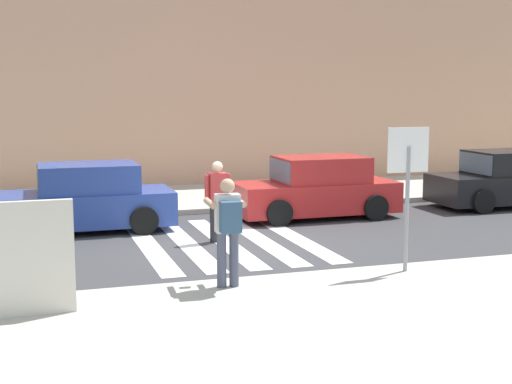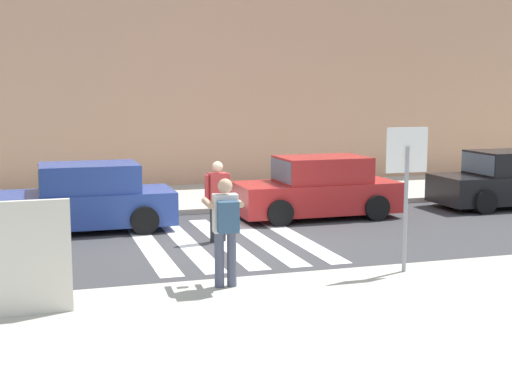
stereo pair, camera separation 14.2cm
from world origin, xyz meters
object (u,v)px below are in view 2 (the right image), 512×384
parked_car_blue (85,199)px  parked_car_black (508,181)px  stop_sign (406,167)px  photographer_with_backpack (226,223)px  advertising_board (30,258)px  parked_car_red (318,189)px  pedestrian_crossing (218,197)px

parked_car_blue → parked_car_black: (11.43, -0.00, 0.00)m
stop_sign → parked_car_blue: (-4.91, 5.98, -1.21)m
photographer_with_backpack → parked_car_black: photographer_with_backpack is taller
parked_car_black → advertising_board: 14.20m
photographer_with_backpack → parked_car_red: 7.26m
stop_sign → photographer_with_backpack: bearing=-179.1°
parked_car_red → parked_car_black: bearing=-0.0°
parked_car_blue → pedestrian_crossing: bearing=-38.4°
parked_car_black → pedestrian_crossing: bearing=-166.8°
stop_sign → pedestrian_crossing: 4.62m
pedestrian_crossing → parked_car_blue: bearing=141.6°
photographer_with_backpack → parked_car_red: (4.02, 6.03, -0.44)m
stop_sign → photographer_with_backpack: 3.26m
parked_car_blue → advertising_board: advertising_board is taller
parked_car_blue → advertising_board: size_ratio=2.56×
parked_car_red → stop_sign: bearing=-98.1°
photographer_with_backpack → parked_car_blue: size_ratio=0.42×
advertising_board → parked_car_black: bearing=27.4°
stop_sign → pedestrian_crossing: (-2.29, 3.90, -0.96)m
stop_sign → parked_car_blue: stop_sign is taller
parked_car_black → advertising_board: advertising_board is taller
pedestrian_crossing → advertising_board: (-3.79, -4.45, -0.03)m
photographer_with_backpack → advertising_board: photographer_with_backpack is taller
stop_sign → parked_car_blue: bearing=129.4°
stop_sign → parked_car_blue: 7.83m
pedestrian_crossing → parked_car_black: bearing=13.2°
pedestrian_crossing → parked_car_red: pedestrian_crossing is taller
parked_car_red → pedestrian_crossing: bearing=-146.6°
parked_car_red → advertising_board: advertising_board is taller
parked_car_red → parked_car_black: (5.67, -0.00, 0.00)m
stop_sign → advertising_board: (-6.08, -0.55, -0.99)m
stop_sign → parked_car_red: size_ratio=0.60×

